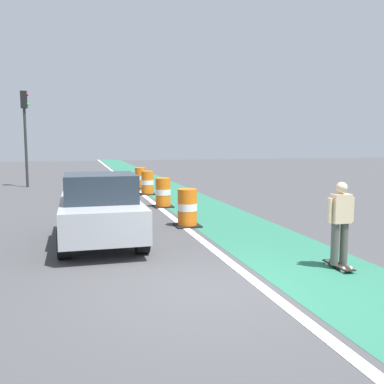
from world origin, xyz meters
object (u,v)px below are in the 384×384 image
skateboarder_on_lane (340,222)px  traffic_light_corner (25,122)px  traffic_barrel_front (187,208)px  parked_sedan_nearest (100,209)px  traffic_barrel_mid (163,193)px  traffic_barrel_back (147,183)px  traffic_barrel_far (140,178)px

skateboarder_on_lane → traffic_light_corner: traffic_light_corner is taller
skateboarder_on_lane → traffic_barrel_front: 5.16m
parked_sedan_nearest → traffic_barrel_mid: size_ratio=3.76×
traffic_barrel_back → traffic_barrel_far: (0.06, 2.68, 0.00)m
traffic_barrel_back → skateboarder_on_lane: bearing=-82.5°
traffic_barrel_back → traffic_barrel_far: same height
traffic_barrel_back → traffic_barrel_far: bearing=88.6°
skateboarder_on_lane → traffic_barrel_far: bearing=96.0°
traffic_barrel_front → traffic_barrel_mid: bearing=89.2°
traffic_barrel_mid → traffic_light_corner: 10.97m
traffic_barrel_far → traffic_barrel_back: bearing=-91.4°
skateboarder_on_lane → traffic_barrel_back: 12.73m
traffic_barrel_front → traffic_light_corner: traffic_light_corner is taller
traffic_barrel_mid → skateboarder_on_lane: bearing=-78.8°
traffic_barrel_mid → traffic_light_corner: traffic_light_corner is taller
parked_sedan_nearest → traffic_barrel_back: bearing=73.9°
traffic_barrel_mid → traffic_barrel_back: bearing=89.2°
skateboarder_on_lane → traffic_light_corner: (-7.39, 17.59, 2.59)m
parked_sedan_nearest → skateboarder_on_lane: bearing=-37.7°
traffic_barrel_front → traffic_light_corner: 14.25m
skateboarder_on_lane → traffic_barrel_mid: bearing=101.2°
parked_sedan_nearest → traffic_barrel_front: 2.97m
skateboarder_on_lane → traffic_barrel_far: skateboarder_on_lane is taller
traffic_barrel_front → traffic_barrel_back: (0.11, 7.78, 0.00)m
traffic_barrel_back → traffic_barrel_far: 2.68m
parked_sedan_nearest → traffic_barrel_mid: 5.93m
traffic_barrel_far → traffic_light_corner: (-5.79, 2.30, 2.97)m
skateboarder_on_lane → traffic_barrel_front: bearing=110.2°
traffic_barrel_front → traffic_barrel_mid: 3.84m
parked_sedan_nearest → traffic_barrel_far: size_ratio=3.76×
skateboarder_on_lane → traffic_barrel_front: size_ratio=1.55×
traffic_barrel_mid → traffic_light_corner: size_ratio=0.21×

